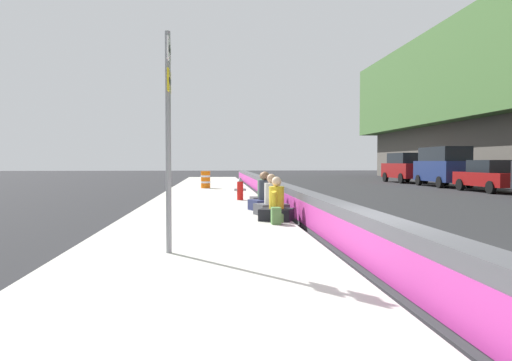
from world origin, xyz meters
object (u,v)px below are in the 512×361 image
Objects in this scene: seated_person_middle at (271,202)px; parked_car_midline at (443,166)px; seated_person_far at (263,195)px; construction_barrel at (206,180)px; seated_person_foreground at (276,207)px; parked_car_far at (405,167)px; fire_hydrant at (240,188)px; parked_car_fourth at (490,176)px; seated_person_rear at (265,198)px; backpack at (276,216)px; route_sign_post at (168,126)px.

seated_person_middle is 21.41m from parked_car_midline.
seated_person_far is 11.37m from construction_barrel.
seated_person_foreground is 4.08m from seated_person_far.
parked_car_far is at bearing -28.11° from seated_person_foreground.
parked_car_far is at bearing -37.56° from fire_hydrant.
parked_car_fourth reaches higher than seated_person_middle.
seated_person_rear is 3.38m from backpack.
parked_car_midline is (5.54, -0.06, 0.49)m from parked_car_fourth.
parked_car_fourth reaches higher than fire_hydrant.
route_sign_post is 19.54m from construction_barrel.
parked_car_fourth is (5.99, -13.66, 0.27)m from fire_hydrant.
seated_person_foreground is at bearing -174.97° from fire_hydrant.
parked_car_midline is (14.12, -13.06, 0.86)m from seated_person_far.
parked_car_far is (21.69, -13.03, 0.67)m from seated_person_rear.
route_sign_post reaches higher than seated_person_foreground.
parked_car_far is at bearing -27.58° from backpack.
backpack is at bearing 145.07° from parked_car_midline.
parked_car_far is (11.69, 0.07, 0.32)m from parked_car_fourth.
seated_person_rear is at bearing 139.77° from parked_car_midline.
parked_car_midline reaches higher than construction_barrel.
seated_person_middle reaches higher than backpack.
fire_hydrant is 0.74× the size of seated_person_rear.
parked_car_midline is at bearing -34.53° from route_sign_post.
parked_car_far reaches higher than seated_person_foreground.
seated_person_rear is 16.49m from parked_car_fourth.
parked_car_fourth is at bearing -56.60° from seated_person_far.
fire_hydrant is 0.77× the size of seated_person_middle.
parked_car_midline reaches higher than seated_person_foreground.
route_sign_post is at bearing 171.05° from fire_hydrant.
fire_hydrant is (10.90, -1.72, -1.62)m from route_sign_post.
seated_person_rear is at bearing 176.45° from seated_person_far.
fire_hydrant is 0.17× the size of parked_car_midline.
seated_person_foreground is 22.46m from parked_car_midline.
parked_car_midline is (18.93, -13.22, 1.02)m from backpack.
seated_person_foreground is at bearing -172.19° from construction_barrel.
backpack is at bearing -172.87° from construction_barrel.
backpack is at bearing 152.42° from parked_car_far.
fire_hydrant is 0.18× the size of parked_car_far.
parked_car_far is (23.04, -12.99, 0.68)m from seated_person_middle.
seated_person_foreground is (-6.67, -0.59, -0.10)m from fire_hydrant.
parked_car_fourth is at bearing -66.33° from fire_hydrant.
fire_hydrant is at bearing 130.05° from parked_car_midline.
backpack is at bearing 135.48° from parked_car_fourth.
seated_person_far is at bearing 147.44° from parked_car_far.
construction_barrel is (15.24, 2.09, 0.13)m from seated_person_foreground.
seated_person_middle is at bearing 150.59° from parked_car_far.
fire_hydrant is at bearing 14.12° from seated_person_far.
seated_person_rear is at bearing 0.53° from seated_person_foreground.
seated_person_far is 0.22× the size of parked_car_midline.
fire_hydrant is 0.79× the size of seated_person_foreground.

